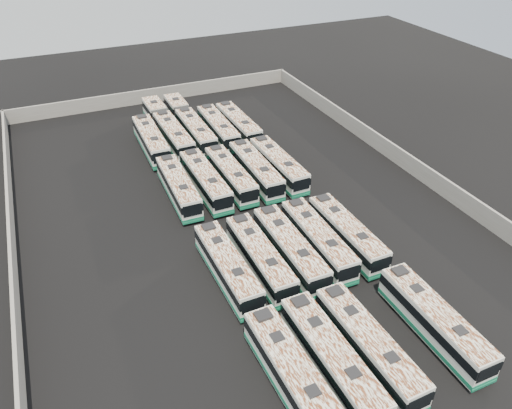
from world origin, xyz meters
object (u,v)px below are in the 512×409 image
(bus_front_far_right, at_px, (434,321))
(bus_back_far_left, at_px, (151,140))
(bus_midfront_left, at_px, (260,258))
(bus_back_far_right, at_px, (238,125))
(bus_midfront_far_left, at_px, (227,267))
(bus_back_left, at_px, (167,127))
(bus_midback_center, at_px, (231,175))
(bus_back_center, at_px, (189,123))
(bus_midfront_far_right, at_px, (347,233))
(bus_midback_right, at_px, (256,170))
(bus_front_center, at_px, (368,345))
(bus_midfront_right, at_px, (318,240))
(bus_midback_left, at_px, (205,181))
(bus_midback_far_left, at_px, (178,187))
(bus_midfront_center, at_px, (290,249))
(bus_back_right, at_px, (218,128))
(bus_front_far_left, at_px, (293,376))
(bus_midback_far_right, at_px, (278,165))
(bus_front_left, at_px, (331,359))

(bus_front_far_right, relative_size, bus_back_far_left, 0.97)
(bus_midfront_left, bearing_deg, bus_back_far_right, 71.69)
(bus_midfront_far_left, distance_m, bus_back_left, 30.60)
(bus_midback_center, bearing_deg, bus_back_center, 89.63)
(bus_midfront_far_right, xyz_separation_m, bus_back_center, (-6.10, 30.52, 0.04))
(bus_midfront_far_right, bearing_deg, bus_midback_right, 101.15)
(bus_front_center, distance_m, bus_back_far_left, 40.14)
(bus_midfront_right, height_order, bus_midback_left, bus_midback_left)
(bus_midback_far_left, distance_m, bus_midback_left, 3.13)
(bus_midfront_right, bearing_deg, bus_midfront_left, -177.39)
(bus_back_center, bearing_deg, bus_midback_far_left, -111.41)
(bus_midback_left, bearing_deg, bus_back_center, 78.24)
(bus_midfront_left, relative_size, bus_midback_center, 1.00)
(bus_front_center, height_order, bus_back_far_left, bus_back_far_left)
(bus_front_far_right, bearing_deg, bus_midback_far_left, 114.60)
(bus_midfront_far_right, bearing_deg, bus_back_left, 106.61)
(bus_midfront_far_left, xyz_separation_m, bus_midback_center, (6.17, 14.88, 0.00))
(bus_midback_center, height_order, bus_back_left, bus_back_left)
(bus_midfront_center, height_order, bus_back_far_right, bus_midfront_center)
(bus_front_center, bearing_deg, bus_back_right, 84.26)
(bus_midback_far_left, xyz_separation_m, bus_back_far_left, (0.05, 12.52, 0.06))
(bus_midback_left, height_order, bus_back_far_left, bus_back_far_left)
(bus_midfront_far_right, height_order, bus_midback_left, bus_midback_left)
(bus_front_far_right, bearing_deg, bus_back_far_right, 90.31)
(bus_front_far_left, relative_size, bus_midback_far_right, 1.01)
(bus_front_far_right, height_order, bus_midback_right, bus_midback_right)
(bus_midfront_right, xyz_separation_m, bus_back_far_right, (3.04, 27.12, 0.01))
(bus_midfront_left, bearing_deg, bus_back_far_left, 96.64)
(bus_front_far_left, relative_size, bus_midback_center, 1.03)
(bus_midfront_left, xyz_separation_m, bus_midback_far_right, (9.07, 14.74, 0.04))
(bus_midfront_left, bearing_deg, bus_midback_left, 90.31)
(bus_midback_far_left, bearing_deg, bus_front_far_right, -64.34)
(bus_midfront_center, height_order, bus_back_right, bus_midfront_center)
(bus_midfront_center, distance_m, bus_back_center, 30.51)
(bus_midback_left, bearing_deg, bus_back_left, 89.53)
(bus_midfront_far_left, xyz_separation_m, bus_midback_far_right, (12.21, 14.74, 0.04))
(bus_back_center, bearing_deg, bus_back_left, -179.63)
(bus_midfront_left, xyz_separation_m, bus_back_far_left, (-3.13, 27.29, 0.07))
(bus_midfront_far_left, bearing_deg, bus_back_far_right, 65.02)
(bus_midback_far_left, height_order, bus_midback_far_right, bus_midback_far_right)
(bus_midfront_center, bearing_deg, bus_midback_left, 101.97)
(bus_midfront_far_right, relative_size, bus_back_far_left, 0.96)
(bus_midfront_left, distance_m, bus_back_left, 30.45)
(bus_midback_far_left, bearing_deg, bus_back_right, 54.62)
(bus_midfront_far_right, bearing_deg, bus_front_far_right, -90.17)
(bus_front_far_left, distance_m, bus_midback_far_right, 29.86)
(bus_back_right, bearing_deg, bus_midfront_right, -89.06)
(bus_front_far_left, xyz_separation_m, bus_back_center, (6.18, 42.96, -0.02))
(bus_front_left, relative_size, bus_midfront_center, 1.00)
(bus_midfront_far_left, distance_m, bus_back_far_left, 27.30)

